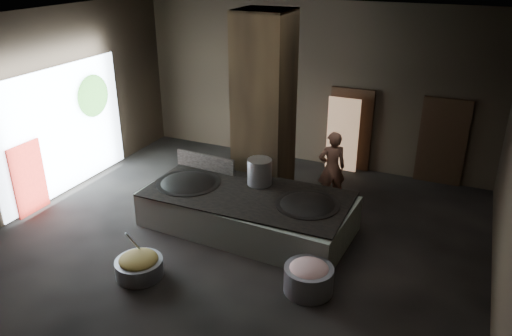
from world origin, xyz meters
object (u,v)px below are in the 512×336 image
at_px(hearth_platform, 247,211).
at_px(wok_left, 188,186).
at_px(wok_right, 307,208).
at_px(veg_basin, 139,268).
at_px(meat_basin, 309,279).
at_px(stock_pot, 260,172).
at_px(cook, 332,168).

xyz_separation_m(hearth_platform, wok_left, (-1.45, -0.05, 0.36)).
xyz_separation_m(wok_left, wok_right, (2.80, 0.10, 0.00)).
height_order(veg_basin, meat_basin, meat_basin).
distance_m(wok_right, meat_basin, 1.83).
relative_size(stock_pot, veg_basin, 0.66).
relative_size(wok_left, cook, 0.78).
relative_size(wok_left, wok_right, 1.07).
bearing_deg(cook, stock_pot, 15.52).
xyz_separation_m(wok_right, veg_basin, (-2.46, -2.51, -0.58)).
height_order(wok_left, meat_basin, wok_left).
bearing_deg(cook, meat_basin, 69.42).
xyz_separation_m(wok_right, stock_pot, (-1.30, 0.50, 0.38)).
height_order(wok_left, cook, cook).
bearing_deg(hearth_platform, stock_pot, 88.03).
xyz_separation_m(wok_left, veg_basin, (0.34, -2.41, -0.58)).
height_order(cook, meat_basin, cook).
bearing_deg(cook, veg_basin, 30.06).
distance_m(wok_left, wok_right, 2.80).
xyz_separation_m(wok_left, cook, (2.79, 1.94, 0.16)).
bearing_deg(wok_right, veg_basin, -134.38).
distance_m(veg_basin, meat_basin, 3.18).
bearing_deg(stock_pot, cook, 46.12).
bearing_deg(wok_right, meat_basin, -69.88).
relative_size(wok_left, meat_basin, 1.59).
height_order(wok_left, wok_right, wok_left).
bearing_deg(stock_pot, veg_basin, -111.02).
bearing_deg(wok_right, hearth_platform, -177.88).
bearing_deg(wok_left, cook, 34.83).
relative_size(wok_right, meat_basin, 1.48).
xyz_separation_m(wok_right, cook, (-0.01, 1.84, 0.16)).
bearing_deg(wok_left, wok_right, 2.05).
relative_size(wok_left, stock_pot, 2.42).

